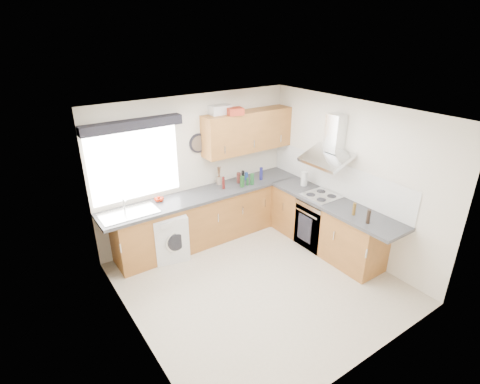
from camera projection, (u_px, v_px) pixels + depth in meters
ground_plane at (259, 283)px, 5.54m from camera, size 3.60×3.60×0.00m
ceiling at (263, 115)px, 4.52m from camera, size 3.60×3.60×0.02m
wall_back at (196, 169)px, 6.39m from camera, size 3.60×0.02×2.50m
wall_front at (372, 274)px, 3.68m from camera, size 3.60×0.02×2.50m
wall_left at (130, 249)px, 4.10m from camera, size 0.02×3.60×2.50m
wall_right at (350, 179)px, 5.97m from camera, size 0.02×3.60×2.50m
window at (135, 164)px, 5.71m from camera, size 1.40×0.02×1.10m
window_blind at (132, 125)px, 5.39m from camera, size 1.50×0.18×0.14m
splashback at (335, 177)px, 6.22m from camera, size 0.01×3.00×0.54m
base_cab_back at (202, 219)px, 6.45m from camera, size 3.00×0.58×0.86m
base_cab_corner at (274, 197)px, 7.27m from camera, size 0.60×0.60×0.86m
base_cab_right at (326, 225)px, 6.26m from camera, size 0.58×2.10×0.86m
worktop_back at (206, 194)px, 6.31m from camera, size 3.60×0.62×0.05m
worktop_right at (335, 204)px, 5.96m from camera, size 0.62×2.42×0.05m
sink at (129, 211)px, 5.59m from camera, size 0.84×0.46×0.10m
oven at (319, 222)px, 6.37m from camera, size 0.56×0.58×0.85m
hob_plate at (321, 196)px, 6.17m from camera, size 0.52×0.52×0.01m
extractor_hood at (330, 145)px, 5.88m from camera, size 0.52×0.78×0.66m
upper_cabinets at (248, 131)px, 6.52m from camera, size 1.70×0.35×0.70m
washing_machine at (169, 235)px, 6.04m from camera, size 0.64×0.62×0.78m
wall_clock at (199, 143)px, 6.20m from camera, size 0.33×0.04×0.33m
casserole at (219, 109)px, 6.15m from camera, size 0.36×0.26×0.15m
storage_box at (235, 111)px, 6.10m from camera, size 0.29×0.26×0.12m
utensil_pot at (219, 180)px, 6.62m from camera, size 0.11×0.11×0.13m
kitchen_roll at (304, 179)px, 6.55m from camera, size 0.15×0.15×0.25m
tomato_cluster at (159, 199)px, 6.00m from camera, size 0.14×0.14×0.06m
jar_0 at (243, 174)px, 6.88m from camera, size 0.05×0.05×0.14m
jar_1 at (252, 179)px, 6.59m from camera, size 0.07×0.07×0.20m
jar_2 at (248, 182)px, 6.57m from camera, size 0.05×0.05×0.14m
jar_3 at (242, 182)px, 6.49m from camera, size 0.08×0.08×0.19m
jar_4 at (261, 174)px, 6.80m from camera, size 0.06×0.06×0.23m
jar_5 at (223, 183)px, 6.41m from camera, size 0.05×0.05×0.22m
jar_6 at (239, 178)px, 6.67m from camera, size 0.07×0.07×0.19m
jar_7 at (246, 176)px, 6.82m from camera, size 0.06×0.06×0.14m
bottle_0 at (354, 209)px, 5.53m from camera, size 0.05×0.05×0.19m
bottle_1 at (368, 216)px, 5.29m from camera, size 0.05×0.05×0.21m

